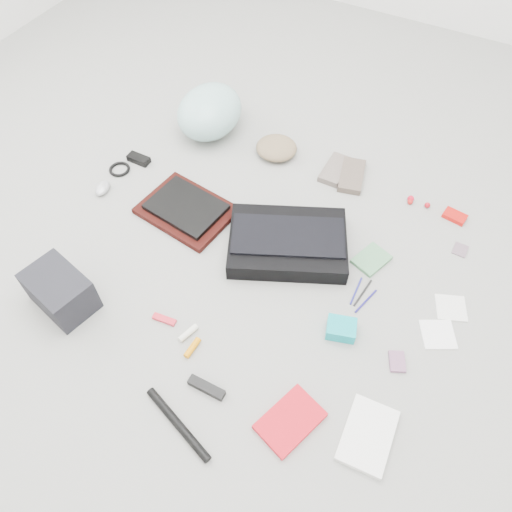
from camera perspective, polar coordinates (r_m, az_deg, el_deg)
The scene contains 33 objects.
ground_plane at distance 1.89m, azimuth 0.00°, elevation -0.90°, with size 4.00×4.00×0.00m, color gray.
messenger_bag at distance 1.91m, azimuth 3.62°, elevation 1.52°, with size 0.44×0.32×0.07m, color black.
bag_flap at distance 1.88m, azimuth 3.69°, elevation 2.32°, with size 0.42×0.19×0.01m, color black.
laptop_sleeve at distance 2.07m, azimuth -7.93°, elevation 5.18°, with size 0.36×0.27×0.02m, color black.
laptop at distance 2.05m, azimuth -8.00°, elevation 5.59°, with size 0.29×0.21×0.02m, color black.
bike_helmet at distance 2.38m, azimuth -5.33°, elevation 16.11°, with size 0.28×0.35×0.21m, color #9ED2CF.
beanie at distance 2.29m, azimuth 2.35°, elevation 12.25°, with size 0.18×0.18×0.06m, color #7E684B.
mitten_left at distance 2.24m, azimuth 9.05°, elevation 9.73°, with size 0.09×0.18×0.03m, color #6C6058.
mitten_right at distance 2.22m, azimuth 10.89°, elevation 9.00°, with size 0.10×0.20×0.03m, color brown.
power_brick at distance 2.32m, azimuth -13.26°, elevation 10.73°, with size 0.10×0.05×0.03m, color black.
cable_coil at distance 2.30m, azimuth -15.33°, elevation 9.55°, with size 0.09×0.09×0.01m, color black.
mouse at distance 2.22m, azimuth -17.14°, elevation 7.44°, with size 0.05×0.09×0.03m, color #A0A1A4.
camera_bag at distance 1.87m, azimuth -21.46°, elevation -3.75°, with size 0.23×0.16×0.15m, color black.
multitool at distance 1.79m, azimuth -10.44°, elevation -7.13°, with size 0.09×0.02×0.01m, color red.
toiletry_tube_white at distance 1.74m, azimuth -7.76°, elevation -8.71°, with size 0.02×0.02×0.08m, color silver.
toiletry_tube_orange at distance 1.72m, azimuth -7.29°, elevation -10.35°, with size 0.02×0.02×0.08m, color orange.
u_lock at distance 1.65m, azimuth -5.67°, elevation -14.74°, with size 0.13×0.03×0.03m, color black.
bike_pump at distance 1.62m, azimuth -8.91°, elevation -18.44°, with size 0.03×0.03×0.29m, color black.
book_red at distance 1.61m, azimuth 3.92°, elevation -18.27°, with size 0.13×0.20×0.02m, color red.
book_white at distance 1.63m, azimuth 12.64°, elevation -19.37°, with size 0.14×0.21×0.02m, color white.
notepad at distance 1.95m, azimuth 13.04°, elevation -0.39°, with size 0.10×0.13×0.02m, color #4A7F54.
pen_blue at distance 1.86m, azimuth 11.37°, elevation -3.92°, with size 0.01×0.01×0.13m, color navy.
pen_black at distance 1.86m, azimuth 12.11°, elevation -4.14°, with size 0.01×0.01×0.13m, color black.
pen_navy at distance 1.84m, azimuth 12.44°, elevation -5.06°, with size 0.01×0.01×0.13m, color navy.
accordion_wallet at distance 1.74m, azimuth 9.70°, elevation -8.20°, with size 0.10×0.08×0.05m, color #08A1AB.
card_deck at distance 1.75m, azimuth 15.82°, elevation -11.54°, with size 0.05×0.07×0.01m, color #8A587B.
napkin_top at distance 1.92m, azimuth 21.39°, elevation -5.53°, with size 0.10×0.10×0.01m, color silver.
napkin_bottom at distance 1.84m, azimuth 20.08°, elevation -8.42°, with size 0.11×0.11×0.01m, color white.
lollipop_a at distance 2.19m, azimuth 17.26°, elevation 6.26°, with size 0.03×0.03×0.03m, color red.
lollipop_b at distance 2.18m, azimuth 17.20°, elevation 5.92°, with size 0.02×0.02×0.02m, color #AD1613.
lollipop_c at distance 2.19m, azimuth 18.99°, elevation 5.52°, with size 0.02×0.02×0.02m, color #AC0E19.
altoids_tin at distance 2.19m, azimuth 21.77°, elevation 4.25°, with size 0.09×0.06×0.02m, color red.
stamp_sheet at distance 2.09m, azimuth 22.31°, elevation 0.67°, with size 0.05×0.06×0.00m, color slate.
Camera 1 is at (0.52, -0.97, 1.54)m, focal length 35.00 mm.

